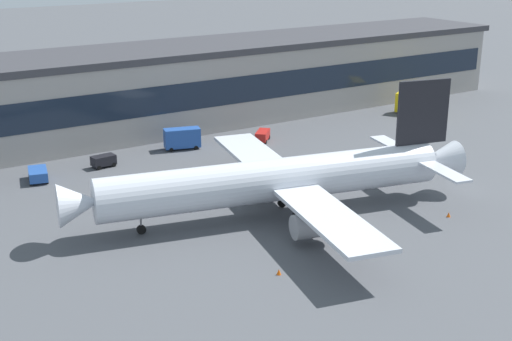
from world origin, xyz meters
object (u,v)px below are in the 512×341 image
object	(u,v)px
baggage_tug	(103,160)
catering_truck	(415,103)
traffic_cone_0	(279,272)
airliner	(280,179)
pushback_tractor	(38,174)
traffic_cone_1	(449,214)
follow_me_car	(262,135)
stair_truck	(183,138)

from	to	relation	value
baggage_tug	catering_truck	world-z (taller)	catering_truck
baggage_tug	traffic_cone_0	xyz separation A→B (m)	(2.44, -44.80, -0.77)
airliner	pushback_tractor	world-z (taller)	airliner
airliner	traffic_cone_1	xyz separation A→B (m)	(17.89, -12.30, -4.52)
catering_truck	traffic_cone_1	world-z (taller)	catering_truck
pushback_tractor	traffic_cone_1	bearing A→B (deg)	-46.50
follow_me_car	traffic_cone_1	world-z (taller)	follow_me_car
pushback_tractor	traffic_cone_0	xyz separation A→B (m)	(12.80, -43.94, -0.74)
stair_truck	pushback_tractor	size ratio (longest dim) A/B	1.22
airliner	baggage_tug	bearing A→B (deg)	111.16
baggage_tug	stair_truck	distance (m)	15.13
baggage_tug	pushback_tractor	distance (m)	10.40
airliner	stair_truck	xyz separation A→B (m)	(2.98, 33.07, -2.86)
baggage_tug	stair_truck	xyz separation A→B (m)	(14.96, 2.11, 0.89)
airliner	follow_me_car	distance (m)	34.25
pushback_tractor	traffic_cone_0	bearing A→B (deg)	-73.75
pushback_tractor	follow_me_car	bearing A→B (deg)	-0.68
traffic_cone_0	traffic_cone_1	world-z (taller)	traffic_cone_1
follow_me_car	pushback_tractor	xyz separation A→B (m)	(-39.10, 0.46, -0.04)
baggage_tug	catering_truck	bearing A→B (deg)	-1.36
baggage_tug	follow_me_car	distance (m)	28.77
stair_truck	pushback_tractor	world-z (taller)	stair_truck
airliner	catering_truck	xyz separation A→B (m)	(53.21, 29.42, -2.55)
follow_me_car	traffic_cone_0	bearing A→B (deg)	-121.17
airliner	traffic_cone_1	bearing A→B (deg)	-34.51
follow_me_car	stair_truck	size ratio (longest dim) A/B	0.70
catering_truck	pushback_tractor	xyz separation A→B (m)	(-75.55, 0.68, -1.24)
airliner	baggage_tug	size ratio (longest dim) A/B	14.18
follow_me_car	stair_truck	distance (m)	14.23
follow_me_car	pushback_tractor	distance (m)	39.10
follow_me_car	stair_truck	world-z (taller)	stair_truck
baggage_tug	traffic_cone_1	xyz separation A→B (m)	(29.87, -43.26, -0.76)
airliner	catering_truck	distance (m)	60.86
stair_truck	airliner	bearing A→B (deg)	-95.14
follow_me_car	traffic_cone_0	world-z (taller)	follow_me_car
traffic_cone_0	traffic_cone_1	size ratio (longest dim) A/B	0.98
pushback_tractor	traffic_cone_1	xyz separation A→B (m)	(40.23, -42.40, -0.73)
catering_truck	follow_me_car	xyz separation A→B (m)	(-36.45, 0.22, -1.20)
follow_me_car	stair_truck	bearing A→B (deg)	166.02
airliner	pushback_tractor	size ratio (longest dim) A/B	10.16
baggage_tug	follow_me_car	bearing A→B (deg)	-2.63
catering_truck	traffic_cone_1	distance (m)	54.70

